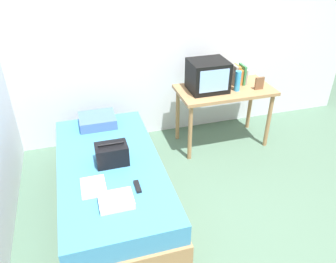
{
  "coord_description": "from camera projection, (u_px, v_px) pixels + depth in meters",
  "views": [
    {
      "loc": [
        -1.19,
        -1.93,
        2.42
      ],
      "look_at": [
        -0.32,
        1.03,
        0.54
      ],
      "focal_mm": 35.92,
      "sensor_mm": 36.0,
      "label": 1
    }
  ],
  "objects": [
    {
      "name": "picture_frame",
      "position": [
        259.0,
        83.0,
        4.0
      ],
      "size": [
        0.11,
        0.02,
        0.15
      ],
      "primitive_type": "cube",
      "color": "brown",
      "rests_on": "desk"
    },
    {
      "name": "pillow",
      "position": [
        97.0,
        120.0,
        3.81
      ],
      "size": [
        0.4,
        0.35,
        0.11
      ],
      "primitive_type": "cube",
      "color": "#4766AD",
      "rests_on": "bed"
    },
    {
      "name": "wall_back",
      "position": [
        171.0,
        35.0,
        4.09
      ],
      "size": [
        5.2,
        0.1,
        2.6
      ],
      "primitive_type": "cube",
      "color": "silver",
      "rests_on": "ground"
    },
    {
      "name": "remote_dark",
      "position": [
        137.0,
        186.0,
        2.9
      ],
      "size": [
        0.04,
        0.16,
        0.02
      ],
      "primitive_type": "cube",
      "color": "black",
      "rests_on": "bed"
    },
    {
      "name": "book_row",
      "position": [
        239.0,
        75.0,
        4.12
      ],
      "size": [
        0.16,
        0.17,
        0.25
      ],
      "color": "gray",
      "rests_on": "desk"
    },
    {
      "name": "desk",
      "position": [
        224.0,
        96.0,
        4.1
      ],
      "size": [
        1.16,
        0.6,
        0.76
      ],
      "color": "#9E754C",
      "rests_on": "ground"
    },
    {
      "name": "tv",
      "position": [
        208.0,
        76.0,
        3.93
      ],
      "size": [
        0.44,
        0.39,
        0.36
      ],
      "color": "black",
      "rests_on": "desk"
    },
    {
      "name": "folded_towel",
      "position": [
        116.0,
        201.0,
        2.73
      ],
      "size": [
        0.28,
        0.22,
        0.06
      ],
      "primitive_type": "cube",
      "color": "white",
      "rests_on": "bed"
    },
    {
      "name": "water_bottle",
      "position": [
        238.0,
        81.0,
        3.94
      ],
      "size": [
        0.07,
        0.07,
        0.24
      ],
      "primitive_type": "cylinder",
      "color": "#3399DB",
      "rests_on": "desk"
    },
    {
      "name": "ground_plane",
      "position": [
        232.0,
        231.0,
        3.13
      ],
      "size": [
        8.0,
        8.0,
        0.0
      ],
      "primitive_type": "plane",
      "color": "#4C6B56"
    },
    {
      "name": "bed",
      "position": [
        112.0,
        184.0,
        3.34
      ],
      "size": [
        1.0,
        2.0,
        0.5
      ],
      "color": "#9E754C",
      "rests_on": "ground"
    },
    {
      "name": "handbag",
      "position": [
        112.0,
        154.0,
        3.16
      ],
      "size": [
        0.3,
        0.2,
        0.22
      ],
      "color": "black",
      "rests_on": "bed"
    },
    {
      "name": "magazine",
      "position": [
        93.0,
        187.0,
        2.91
      ],
      "size": [
        0.21,
        0.29,
        0.01
      ],
      "primitive_type": "cube",
      "color": "white",
      "rests_on": "bed"
    }
  ]
}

